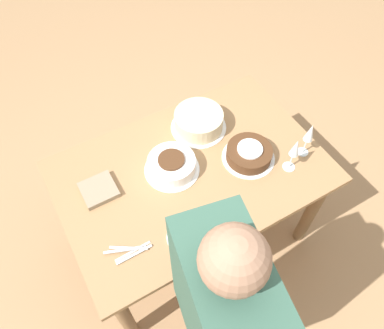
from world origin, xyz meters
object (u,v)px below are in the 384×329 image
at_px(wine_glass_near, 310,134).
at_px(person_cutting, 220,318).
at_px(cake_center_white, 172,165).
at_px(cake_front_chocolate, 249,154).
at_px(wine_glass_far, 295,149).
at_px(cake_back_decorated, 199,121).

distance_m(wine_glass_near, person_cutting, 1.00).
bearing_deg(wine_glass_near, cake_center_white, 159.35).
bearing_deg(person_cutting, cake_front_chocolate, -32.24).
height_order(wine_glass_near, person_cutting, person_cutting).
height_order(wine_glass_far, person_cutting, person_cutting).
height_order(cake_front_chocolate, wine_glass_far, wine_glass_far).
height_order(cake_back_decorated, wine_glass_near, wine_glass_near).
bearing_deg(cake_back_decorated, cake_center_white, -145.74).
height_order(cake_front_chocolate, cake_back_decorated, cake_back_decorated).
bearing_deg(wine_glass_far, cake_center_white, 151.63).
bearing_deg(cake_center_white, cake_front_chocolate, -19.14).
xyz_separation_m(cake_center_white, person_cutting, (-0.21, -0.76, 0.17)).
bearing_deg(wine_glass_far, cake_front_chocolate, 133.80).
xyz_separation_m(cake_center_white, wine_glass_far, (0.52, -0.28, 0.11)).
bearing_deg(cake_front_chocolate, cake_center_white, 160.86).
bearing_deg(cake_back_decorated, wine_glass_far, -60.25).
distance_m(cake_front_chocolate, cake_back_decorated, 0.33).
bearing_deg(wine_glass_near, cake_back_decorated, 132.49).
relative_size(cake_back_decorated, wine_glass_far, 1.43).
relative_size(cake_back_decorated, person_cutting, 0.20).
xyz_separation_m(cake_front_chocolate, cake_back_decorated, (-0.12, 0.31, 0.01)).
xyz_separation_m(cake_front_chocolate, person_cutting, (-0.59, -0.63, 0.17)).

